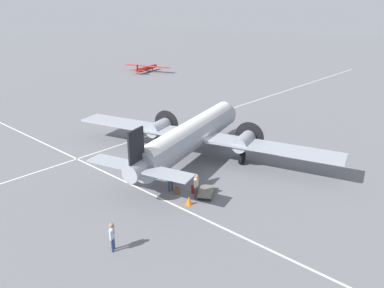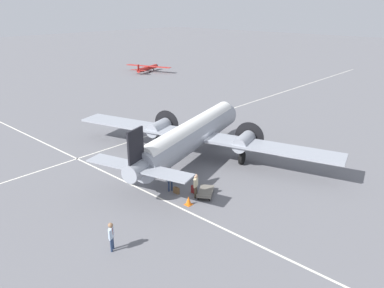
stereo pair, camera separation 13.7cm
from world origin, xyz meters
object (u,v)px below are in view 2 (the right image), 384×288
crew_foreground (111,234)px  light_aircraft_distant (148,68)px  airliner_main (194,134)px  baggage_cart (206,192)px  ramp_agent (196,183)px  suitcase_upright_spare (176,190)px  suitcase_near_door (193,189)px  traffic_cone (189,201)px  passenger_boarding (170,177)px

crew_foreground → light_aircraft_distant: 60.00m
airliner_main → crew_foreground: airliner_main is taller
baggage_cart → airliner_main: bearing=17.4°
ramp_agent → suitcase_upright_spare: size_ratio=3.57×
airliner_main → light_aircraft_distant: bearing=38.3°
airliner_main → suitcase_near_door: (-4.43, 4.96, -2.09)m
crew_foreground → suitcase_near_door: 8.32m
ramp_agent → suitcase_upright_spare: ramp_agent is taller
suitcase_upright_spare → traffic_cone: traffic_cone is taller
suitcase_near_door → airliner_main: bearing=-48.3°
ramp_agent → traffic_cone: bearing=176.9°
light_aircraft_distant → suitcase_near_door: bearing=-144.8°
airliner_main → passenger_boarding: bearing=-168.8°
airliner_main → baggage_cart: (-5.30, 4.61, -2.10)m
airliner_main → suitcase_near_door: 6.97m
crew_foreground → suitcase_near_door: (1.20, -8.19, -0.80)m
light_aircraft_distant → suitcase_upright_spare: bearing=-146.1°
passenger_boarding → traffic_cone: passenger_boarding is taller
crew_foreground → suitcase_near_door: crew_foreground is taller
baggage_cart → traffic_cone: 1.86m
ramp_agent → suitcase_upright_spare: bearing=89.6°
suitcase_upright_spare → light_aircraft_distant: (41.50, -33.90, 0.58)m
passenger_boarding → baggage_cart: passenger_boarding is taller
suitcase_near_door → traffic_cone: 1.75m
suitcase_upright_spare → traffic_cone: bearing=160.9°
ramp_agent → traffic_cone: size_ratio=2.85×
airliner_main → ramp_agent: 7.39m
suitcase_near_door → baggage_cart: size_ratio=0.27×
baggage_cart → ramp_agent: bearing=123.4°
passenger_boarding → light_aircraft_distant: 53.12m
crew_foreground → airliner_main: bearing=168.1°
crew_foreground → baggage_cart: (0.32, -8.55, -0.82)m
ramp_agent → airliner_main: bearing=22.8°
ramp_agent → suitcase_upright_spare: 1.77m
suitcase_near_door → baggage_cart: 0.95m
ramp_agent → light_aircraft_distant: size_ratio=0.18×
baggage_cart → traffic_cone: size_ratio=3.64×
baggage_cart → traffic_cone: traffic_cone is taller
passenger_boarding → traffic_cone: bearing=-89.7°
passenger_boarding → suitcase_near_door: 1.94m
passenger_boarding → suitcase_near_door: (-1.52, -0.90, -0.82)m
airliner_main → baggage_cart: size_ratio=10.72×
traffic_cone → ramp_agent: bearing=-72.8°
passenger_boarding → traffic_cone: 2.62m
airliner_main → suitcase_near_door: airliner_main is taller
airliner_main → light_aircraft_distant: 47.24m
passenger_boarding → suitcase_upright_spare: (-0.61, -0.02, -0.87)m
ramp_agent → crew_foreground: bearing=164.6°
ramp_agent → suitcase_near_door: 1.06m
airliner_main → suitcase_near_door: bearing=-153.5°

